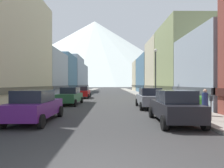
{
  "coord_description": "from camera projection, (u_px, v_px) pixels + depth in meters",
  "views": [
    {
      "loc": [
        0.39,
        -4.32,
        2.1
      ],
      "look_at": [
        0.73,
        44.49,
        2.13
      ],
      "focal_mm": 30.49,
      "sensor_mm": 36.0,
      "label": 1
    }
  ],
  "objects": [
    {
      "name": "storefront_left_5",
      "position": [
        72.0,
        79.0,
        61.21
      ],
      "size": [
        9.72,
        9.29,
        8.1
      ],
      "color": "#99A5B2",
      "rests_on": "ground"
    },
    {
      "name": "storefront_right_4",
      "position": [
        153.0,
        75.0,
        47.1
      ],
      "size": [
        6.94,
        13.35,
        9.04
      ],
      "color": "slate",
      "rests_on": "ground"
    },
    {
      "name": "potted_plant_0",
      "position": [
        200.0,
        102.0,
        14.12
      ],
      "size": [
        0.76,
        0.76,
        1.11
      ],
      "color": "brown",
      "rests_on": "sidewalk_right"
    },
    {
      "name": "mountain_backdrop",
      "position": [
        95.0,
        53.0,
        264.18
      ],
      "size": [
        267.57,
        267.57,
        89.47
      ],
      "primitive_type": "cone",
      "color": "silver",
      "rests_on": "ground"
    },
    {
      "name": "car_right_1",
      "position": [
        149.0,
        98.0,
        16.69
      ],
      "size": [
        2.18,
        4.45,
        1.78
      ],
      "color": "slate",
      "rests_on": "ground"
    },
    {
      "name": "storefront_left_2",
      "position": [
        40.0,
        75.0,
        30.39
      ],
      "size": [
        7.08,
        9.41,
        7.32
      ],
      "color": "#99A5B2",
      "rests_on": "ground"
    },
    {
      "name": "parking_meter_near",
      "position": [
        211.0,
        105.0,
        10.14
      ],
      "size": [
        0.14,
        0.1,
        1.33
      ],
      "color": "#595960",
      "rests_on": "sidewalk_right"
    },
    {
      "name": "storefront_left_4",
      "position": [
        63.0,
        75.0,
        50.86
      ],
      "size": [
        10.09,
        11.24,
        9.37
      ],
      "color": "#99A5B2",
      "rests_on": "ground"
    },
    {
      "name": "storefront_right_5",
      "position": [
        148.0,
        77.0,
        58.77
      ],
      "size": [
        9.29,
        9.0,
        9.17
      ],
      "color": "beige",
      "rests_on": "ground"
    },
    {
      "name": "car_left_0",
      "position": [
        35.0,
        106.0,
        10.55
      ],
      "size": [
        2.08,
        4.41,
        1.78
      ],
      "color": "#591E72",
      "rests_on": "ground"
    },
    {
      "name": "potted_plant_2",
      "position": [
        190.0,
        101.0,
        15.85
      ],
      "size": [
        0.6,
        0.6,
        0.97
      ],
      "color": "gray",
      "rests_on": "sidewalk_right"
    },
    {
      "name": "potted_plant_1",
      "position": [
        43.0,
        98.0,
        20.74
      ],
      "size": [
        0.61,
        0.61,
        0.85
      ],
      "color": "gray",
      "rests_on": "sidewalk_left"
    },
    {
      "name": "storefront_right_3",
      "position": [
        168.0,
        69.0,
        35.49
      ],
      "size": [
        7.38,
        8.75,
        10.35
      ],
      "color": "beige",
      "rests_on": "ground"
    },
    {
      "name": "pedestrian_1",
      "position": [
        205.0,
        103.0,
        11.8
      ],
      "size": [
        0.36,
        0.36,
        1.64
      ],
      "color": "navy",
      "rests_on": "sidewalk_right"
    },
    {
      "name": "sidewalk_left",
      "position": [
        79.0,
        94.0,
        39.27
      ],
      "size": [
        2.5,
        100.0,
        0.15
      ],
      "primitive_type": "cube",
      "color": "gray",
      "rests_on": "ground"
    },
    {
      "name": "car_left_1",
      "position": [
        70.0,
        96.0,
        19.52
      ],
      "size": [
        2.2,
        4.46,
        1.78
      ],
      "color": "#265933",
      "rests_on": "ground"
    },
    {
      "name": "storefront_left_3",
      "position": [
        53.0,
        75.0,
        40.04
      ],
      "size": [
        8.73,
        9.38,
        8.21
      ],
      "color": "slate",
      "rests_on": "ground"
    },
    {
      "name": "streetlamp_right",
      "position": [
        156.0,
        67.0,
        20.95
      ],
      "size": [
        0.36,
        0.36,
        5.86
      ],
      "color": "black",
      "rests_on": "sidewalk_right"
    },
    {
      "name": "car_left_2",
      "position": [
        83.0,
        92.0,
        28.59
      ],
      "size": [
        2.16,
        4.45,
        1.78
      ],
      "color": "#9E1111",
      "rests_on": "ground"
    },
    {
      "name": "storefront_right_2",
      "position": [
        186.0,
        63.0,
        26.2
      ],
      "size": [
        6.94,
        9.32,
        10.42
      ],
      "color": "#8C9966",
      "rests_on": "ground"
    },
    {
      "name": "car_right_0",
      "position": [
        174.0,
        107.0,
        10.2
      ],
      "size": [
        2.2,
        4.46,
        1.78
      ],
      "color": "black",
      "rests_on": "ground"
    },
    {
      "name": "sidewalk_right",
      "position": [
        139.0,
        94.0,
        39.36
      ],
      "size": [
        2.5,
        100.0,
        0.15
      ],
      "primitive_type": "cube",
      "color": "gray",
      "rests_on": "ground"
    },
    {
      "name": "trash_bin_right",
      "position": [
        186.0,
        102.0,
        15.06
      ],
      "size": [
        0.59,
        0.59,
        0.98
      ],
      "color": "#4C5156",
      "rests_on": "sidewalk_right"
    }
  ]
}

